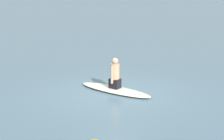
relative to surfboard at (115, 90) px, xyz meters
name	(u,v)px	position (x,y,z in m)	size (l,w,h in m)	color
ground_plane	(113,93)	(0.18, 0.09, -0.06)	(400.00, 400.00, 0.00)	slate
surfboard	(115,90)	(0.00, 0.00, 0.00)	(2.69, 0.68, 0.13)	silver
person_paddler	(115,74)	(0.00, 0.00, 0.52)	(0.45, 0.38, 1.01)	black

